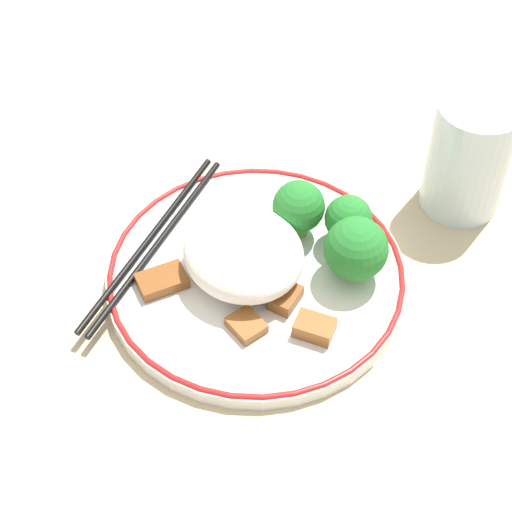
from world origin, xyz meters
name	(u,v)px	position (x,y,z in m)	size (l,w,h in m)	color
ground_plane	(256,282)	(0.00, 0.00, 0.00)	(3.00, 3.00, 0.00)	#C6B28E
plate	(256,275)	(0.00, 0.00, 0.01)	(0.25, 0.25, 0.02)	white
rice_mound	(244,253)	(0.01, 0.01, 0.04)	(0.10, 0.10, 0.05)	white
broccoli_back_left	(356,249)	(-0.05, -0.06, 0.04)	(0.05, 0.05, 0.06)	#72AD4C
broccoli_back_center	(348,219)	(-0.02, -0.08, 0.04)	(0.04, 0.04, 0.05)	#72AD4C
broccoli_back_right	(299,207)	(0.02, -0.06, 0.04)	(0.04, 0.04, 0.05)	#72AD4C
meat_near_front	(162,281)	(0.03, 0.07, 0.02)	(0.03, 0.04, 0.01)	brown
meat_near_left	(291,295)	(-0.04, 0.00, 0.02)	(0.03, 0.03, 0.01)	brown
meat_near_right	(317,326)	(-0.08, 0.00, 0.02)	(0.04, 0.03, 0.01)	brown
meat_near_back	(246,325)	(-0.04, 0.04, 0.02)	(0.03, 0.02, 0.01)	brown
chopsticks	(153,242)	(0.08, 0.05, 0.02)	(0.12, 0.20, 0.01)	black
drinking_glass	(469,156)	(-0.03, -0.21, 0.06)	(0.07, 0.07, 0.11)	silver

